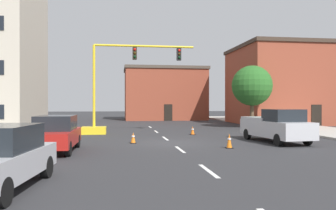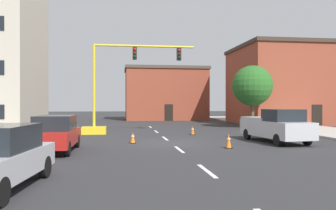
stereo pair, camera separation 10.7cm
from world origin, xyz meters
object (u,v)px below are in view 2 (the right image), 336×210
traffic_signal_gantry (108,105)px  pickup_truck_silver (276,126)px  traffic_cone_roadside_b (229,141)px  traffic_cone_roadside_a (193,131)px  tree_right_mid (252,86)px  sedan_red_mid_left (55,133)px  traffic_cone_roadside_c (133,138)px

traffic_signal_gantry → pickup_truck_silver: 12.41m
traffic_cone_roadside_b → traffic_cone_roadside_a: bearing=91.8°
tree_right_mid → sedan_red_mid_left: tree_right_mid is taller
traffic_cone_roadside_a → traffic_cone_roadside_c: (-4.59, -4.78, 0.00)m
traffic_cone_roadside_c → sedan_red_mid_left: bearing=-142.1°
sedan_red_mid_left → traffic_cone_roadside_a: (8.42, 7.76, -0.57)m
traffic_signal_gantry → traffic_cone_roadside_a: size_ratio=13.36×
tree_right_mid → traffic_cone_roadside_a: 9.89m
traffic_signal_gantry → pickup_truck_silver: bearing=-35.2°
traffic_cone_roadside_a → traffic_cone_roadside_c: 6.63m
traffic_signal_gantry → traffic_cone_roadside_c: bearing=-76.0°
tree_right_mid → pickup_truck_silver: bearing=-105.3°
tree_right_mid → traffic_cone_roadside_b: tree_right_mid is taller
pickup_truck_silver → traffic_cone_roadside_b: (-3.65, -2.28, -0.59)m
pickup_truck_silver → sedan_red_mid_left: pickup_truck_silver is taller
traffic_signal_gantry → traffic_cone_roadside_a: traffic_signal_gantry is taller
traffic_cone_roadside_a → pickup_truck_silver: bearing=-54.5°
pickup_truck_silver → traffic_cone_roadside_a: pickup_truck_silver is taller
traffic_cone_roadside_b → traffic_cone_roadside_c: bearing=148.6°
traffic_cone_roadside_b → traffic_cone_roadside_c: size_ratio=1.20×
pickup_truck_silver → traffic_cone_roadside_c: pickup_truck_silver is taller
sedan_red_mid_left → traffic_cone_roadside_a: size_ratio=7.04×
sedan_red_mid_left → traffic_cone_roadside_c: 4.89m
sedan_red_mid_left → pickup_truck_silver: bearing=10.7°
sedan_red_mid_left → traffic_cone_roadside_b: bearing=0.2°
pickup_truck_silver → traffic_cone_roadside_b: size_ratio=7.19×
traffic_cone_roadside_a → traffic_cone_roadside_b: (0.24, -7.73, 0.07)m
sedan_red_mid_left → traffic_cone_roadside_b: sedan_red_mid_left is taller
tree_right_mid → sedan_red_mid_left: (-15.42, -13.71, -3.09)m
traffic_signal_gantry → pickup_truck_silver: (10.08, -7.12, -1.24)m
tree_right_mid → traffic_cone_roadside_b: (-6.76, -13.68, -3.60)m
traffic_cone_roadside_a → traffic_cone_roadside_b: bearing=-88.2°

